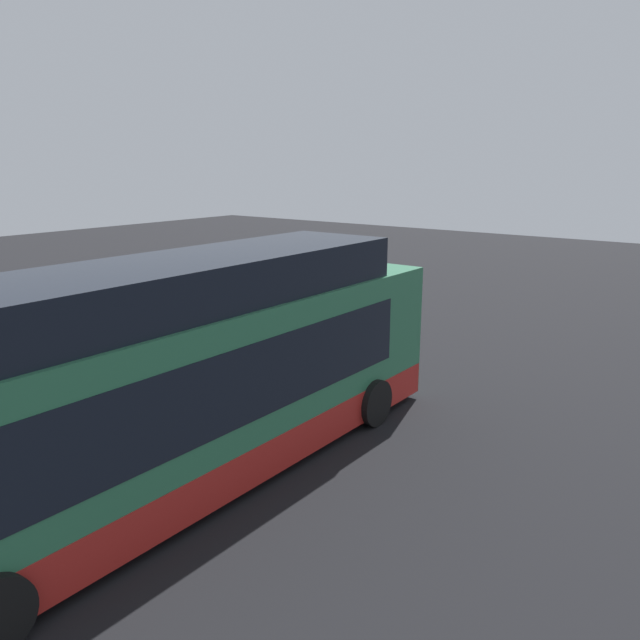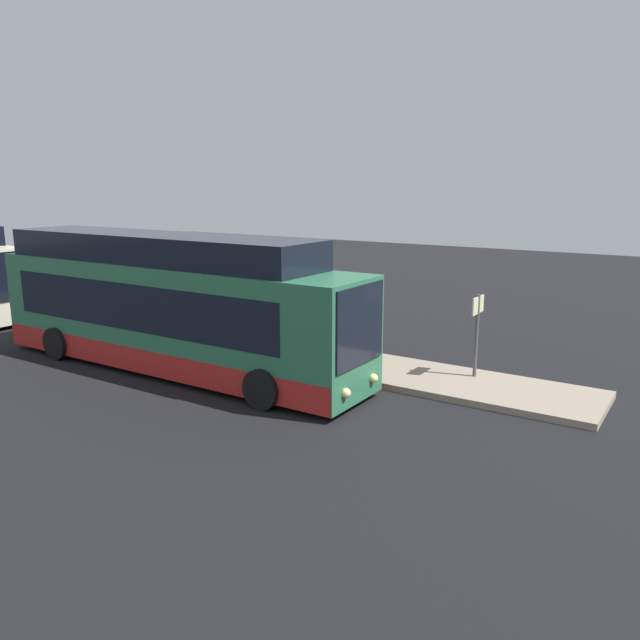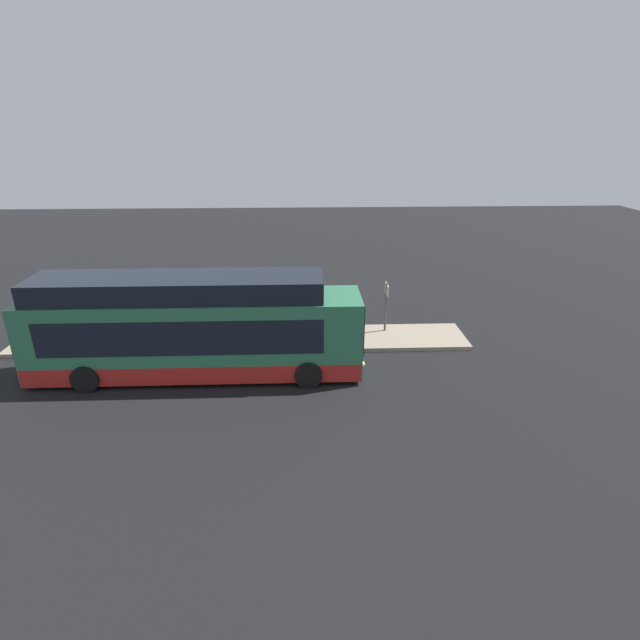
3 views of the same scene
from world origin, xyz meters
TOP-DOWN VIEW (x-y plane):
  - ground at (0.00, 0.00)m, footprint 80.00×80.00m
  - platform at (0.00, 2.93)m, footprint 20.00×2.66m
  - bus_lead at (-1.46, -0.05)m, footprint 12.63×2.74m
  - passenger_boarding at (2.61, 3.29)m, footprint 0.47×0.47m
  - passenger_waiting at (3.27, 2.01)m, footprint 0.59×0.43m
  - passenger_with_bags at (0.18, 3.82)m, footprint 0.38×0.38m
  - suitcase at (3.79, 1.95)m, footprint 0.32×0.28m
  - sign_post at (6.50, 3.55)m, footprint 0.10×0.82m
  - trash_bin at (1.88, 2.85)m, footprint 0.44×0.44m

SIDE VIEW (x-z plane):
  - ground at x=0.00m, z-range 0.00..0.00m
  - platform at x=0.00m, z-range 0.00..0.18m
  - suitcase at x=3.79m, z-range 0.06..0.87m
  - trash_bin at x=1.88m, z-range 0.18..0.83m
  - passenger_waiting at x=3.27m, z-range 0.24..1.86m
  - passenger_boarding at x=2.61m, z-range 0.26..2.04m
  - passenger_with_bags at x=0.18m, z-range 0.28..2.11m
  - sign_post at x=6.50m, z-range 0.53..2.80m
  - bus_lead at x=-1.46m, z-range -0.18..3.79m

